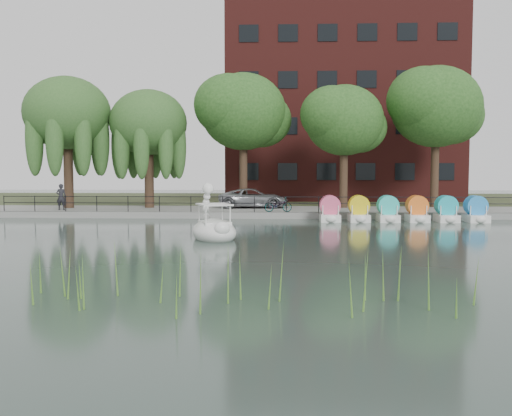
# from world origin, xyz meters

# --- Properties ---
(ground_plane) EXTENTS (120.00, 120.00, 0.00)m
(ground_plane) POSITION_xyz_m (0.00, 0.00, 0.00)
(ground_plane) COLOR #3F5049
(promenade) EXTENTS (40.00, 6.00, 0.40)m
(promenade) POSITION_xyz_m (0.00, 16.00, 0.20)
(promenade) COLOR gray
(promenade) RESTS_ON ground_plane
(kerb) EXTENTS (40.00, 0.25, 0.40)m
(kerb) POSITION_xyz_m (0.00, 13.05, 0.20)
(kerb) COLOR gray
(kerb) RESTS_ON ground_plane
(land_strip) EXTENTS (60.00, 22.00, 0.36)m
(land_strip) POSITION_xyz_m (0.00, 30.00, 0.18)
(land_strip) COLOR #47512D
(land_strip) RESTS_ON ground_plane
(railing) EXTENTS (32.00, 0.05, 1.00)m
(railing) POSITION_xyz_m (0.00, 13.25, 1.15)
(railing) COLOR black
(railing) RESTS_ON promenade
(apartment_building) EXTENTS (20.00, 10.07, 18.00)m
(apartment_building) POSITION_xyz_m (7.00, 29.97, 9.36)
(apartment_building) COLOR #4C1E16
(apartment_building) RESTS_ON land_strip
(willow_left) EXTENTS (5.88, 5.88, 9.01)m
(willow_left) POSITION_xyz_m (-13.00, 16.50, 6.87)
(willow_left) COLOR #473323
(willow_left) RESTS_ON promenade
(willow_mid) EXTENTS (5.32, 5.32, 8.15)m
(willow_mid) POSITION_xyz_m (-7.50, 17.00, 6.25)
(willow_mid) COLOR #473323
(willow_mid) RESTS_ON promenade
(broadleaf_center) EXTENTS (6.00, 6.00, 9.25)m
(broadleaf_center) POSITION_xyz_m (-1.00, 18.00, 7.06)
(broadleaf_center) COLOR #473323
(broadleaf_center) RESTS_ON promenade
(broadleaf_right) EXTENTS (5.40, 5.40, 8.32)m
(broadleaf_right) POSITION_xyz_m (6.00, 17.50, 6.39)
(broadleaf_right) COLOR #473323
(broadleaf_right) RESTS_ON promenade
(broadleaf_far) EXTENTS (6.30, 6.30, 9.71)m
(broadleaf_far) POSITION_xyz_m (12.50, 18.50, 7.40)
(broadleaf_far) COLOR #473323
(broadleaf_far) RESTS_ON promenade
(minivan) EXTENTS (2.87, 5.67, 1.54)m
(minivan) POSITION_xyz_m (-0.26, 17.07, 1.17)
(minivan) COLOR gray
(minivan) RESTS_ON promenade
(bicycle) EXTENTS (0.67, 1.74, 1.00)m
(bicycle) POSITION_xyz_m (1.48, 13.39, 0.90)
(bicycle) COLOR gray
(bicycle) RESTS_ON promenade
(pedestrian) EXTENTS (0.77, 0.57, 1.98)m
(pedestrian) POSITION_xyz_m (-12.76, 14.47, 1.39)
(pedestrian) COLOR black
(pedestrian) RESTS_ON promenade
(swan_boat) EXTENTS (2.81, 3.40, 2.48)m
(swan_boat) POSITION_xyz_m (-1.32, 2.73, 0.54)
(swan_boat) COLOR white
(swan_boat) RESTS_ON ground_plane
(pedal_boat_row) EXTENTS (9.65, 1.70, 1.40)m
(pedal_boat_row) POSITION_xyz_m (8.80, 11.48, 0.61)
(pedal_boat_row) COLOR white
(pedal_boat_row) RESTS_ON ground_plane
(reed_bank) EXTENTS (24.00, 2.40, 1.20)m
(reed_bank) POSITION_xyz_m (2.00, -9.50, 0.60)
(reed_bank) COLOR #669938
(reed_bank) RESTS_ON ground_plane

